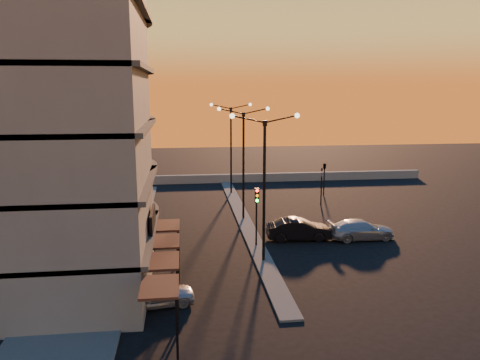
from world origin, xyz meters
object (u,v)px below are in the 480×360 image
traffic_light_main (257,207)px  car_hatchback (157,294)px  car_sedan (299,229)px  car_wagon (361,229)px  streetlamp_mid (243,154)px

traffic_light_main → car_hatchback: (-6.50, -8.33, -2.23)m
car_sedan → car_wagon: bearing=-91.5°
traffic_light_main → car_wagon: traffic_light_main is taller
traffic_light_main → car_wagon: size_ratio=0.86×
traffic_light_main → car_sedan: size_ratio=0.90×
streetlamp_mid → traffic_light_main: (0.00, -7.13, -2.70)m
streetlamp_mid → car_sedan: size_ratio=2.01×
car_hatchback → car_wagon: size_ratio=0.78×
car_sedan → car_wagon: 4.68m
streetlamp_mid → car_sedan: streetlamp_mid is taller
car_sedan → car_hatchback: bearing=137.7°
car_hatchback → car_wagon: car_wagon is taller
traffic_light_main → streetlamp_mid: bearing=90.0°
car_hatchback → car_sedan: size_ratio=0.82×
streetlamp_mid → traffic_light_main: 7.62m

